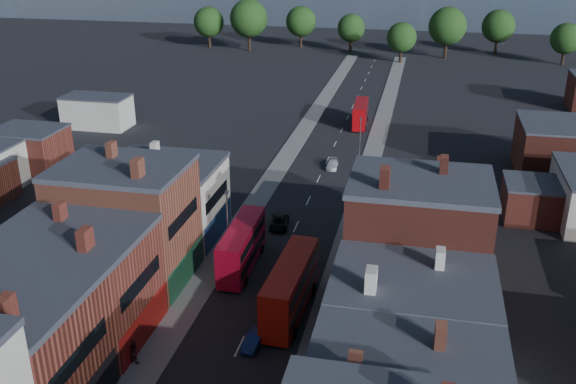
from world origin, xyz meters
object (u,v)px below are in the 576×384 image
at_px(ped_1, 134,351).
at_px(ped_3, 333,294).
at_px(car_2, 279,222).
at_px(bus_0, 242,246).
at_px(bus_1, 290,287).
at_px(car_1, 255,340).
at_px(bus_2, 361,113).
at_px(car_3, 332,164).

height_order(ped_1, ped_3, ped_1).
xyz_separation_m(car_2, ped_1, (-5.75, -27.45, 0.49)).
relative_size(bus_0, ped_3, 5.95).
distance_m(bus_1, ped_3, 4.63).
bearing_deg(car_1, car_2, 104.98).
bearing_deg(ped_3, bus_0, 41.84).
bearing_deg(ped_1, ped_3, -117.24).
bearing_deg(ped_3, bus_1, 100.13).
bearing_deg(car_1, ped_1, -147.14).
distance_m(bus_2, ped_3, 59.04).
xyz_separation_m(car_1, car_2, (-3.18, 23.15, 0.03)).
relative_size(car_2, ped_1, 2.24).
relative_size(bus_2, car_2, 2.21).
relative_size(car_1, ped_3, 1.94).
bearing_deg(ped_1, car_1, -131.81).
bearing_deg(ped_3, ped_1, 107.24).
height_order(car_1, car_2, car_2).
relative_size(car_3, ped_1, 1.93).
height_order(car_2, car_3, car_2).
relative_size(car_1, car_2, 0.80).
distance_m(car_1, car_2, 23.36).
height_order(bus_0, ped_3, bus_0).
xyz_separation_m(bus_1, car_2, (-5.10, 17.55, -2.11)).
bearing_deg(ped_3, car_1, 122.16).
relative_size(bus_2, ped_1, 4.96).
height_order(bus_0, ped_1, bus_0).
height_order(bus_1, ped_3, bus_1).
bearing_deg(bus_0, ped_3, -26.24).
height_order(bus_1, ped_1, bus_1).
xyz_separation_m(car_3, ped_3, (5.56, -36.37, 0.49)).
distance_m(bus_1, car_3, 38.84).
xyz_separation_m(bus_2, ped_1, (-10.54, -71.16, -1.16)).
relative_size(car_3, ped_3, 2.08).
height_order(car_3, ped_1, ped_1).
bearing_deg(car_3, bus_0, -100.95).
height_order(bus_0, car_3, bus_0).
bearing_deg(bus_1, ped_3, 35.70).
relative_size(car_1, car_3, 0.94).
relative_size(bus_0, bus_2, 1.11).
height_order(bus_1, car_1, bus_1).
bearing_deg(bus_1, car_3, 95.41).
xyz_separation_m(bus_1, ped_3, (3.61, 2.36, -1.68)).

